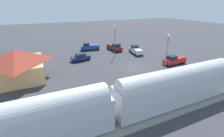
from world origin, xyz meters
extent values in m
plane|color=#38383D|center=(0.00, 0.00, 0.00)|extent=(200.00, 200.00, 0.00)
cube|color=gray|center=(-14.00, 0.00, 0.09)|extent=(4.80, 70.00, 0.18)
cube|color=#59544C|center=(-14.72, 0.00, 0.24)|extent=(0.10, 70.00, 0.12)
cube|color=#59544C|center=(-13.28, 0.00, 0.24)|extent=(0.10, 70.00, 0.12)
cube|color=#A8A399|center=(-10.00, 0.00, 0.15)|extent=(3.20, 46.00, 0.30)
cube|color=silver|center=(-14.00, 2.41, 2.15)|extent=(2.90, 18.00, 3.70)
cube|color=gold|center=(-12.54, 2.41, 1.85)|extent=(0.04, 16.56, 0.36)
cylinder|color=silver|center=(-14.00, 2.41, 3.90)|extent=(2.75, 17.28, 2.76)
cube|color=silver|center=(-14.00, 21.20, 2.15)|extent=(2.90, 18.00, 3.70)
cube|color=gold|center=(-12.54, 21.20, 1.85)|extent=(0.04, 16.56, 0.36)
cylinder|color=silver|center=(-14.00, 21.20, 3.90)|extent=(2.75, 17.28, 2.76)
cube|color=tan|center=(4.00, 22.00, 1.61)|extent=(9.54, 8.22, 3.22)
pyramid|color=maroon|center=(4.00, 22.00, 4.31)|extent=(10.34, 9.02, 2.18)
cube|color=#4C3323|center=(4.00, 17.86, 1.05)|extent=(1.10, 0.08, 2.10)
cylinder|color=#23284C|center=(-9.72, 0.23, 0.72)|extent=(0.22, 0.22, 0.85)
cylinder|color=#CC3F33|center=(-9.72, 0.23, 1.46)|extent=(0.36, 0.36, 0.62)
sphere|color=tan|center=(-9.72, 0.23, 1.89)|extent=(0.24, 0.24, 0.24)
cylinder|color=brown|center=(-9.64, -8.02, 0.72)|extent=(0.22, 0.22, 0.85)
cylinder|color=green|center=(-9.64, -8.02, 1.46)|extent=(0.36, 0.36, 0.62)
sphere|color=tan|center=(-9.64, -8.02, 1.89)|extent=(0.24, 0.24, 0.24)
cube|color=#283D9E|center=(17.56, 4.37, 0.84)|extent=(2.99, 5.68, 0.92)
cube|color=#19232D|center=(17.76, 5.37, 1.72)|extent=(2.03, 2.03, 0.84)
cylinder|color=black|center=(17.14, 6.64, 0.38)|extent=(0.22, 0.76, 0.76)
cylinder|color=black|center=(18.82, 6.30, 0.38)|extent=(0.22, 0.76, 0.76)
cylinder|color=black|center=(16.29, 2.43, 0.38)|extent=(0.22, 0.76, 0.76)
cylinder|color=black|center=(17.97, 2.09, 0.38)|extent=(0.22, 0.76, 0.76)
cube|color=#283D9E|center=(17.37, 3.44, 1.40)|extent=(2.41, 3.28, 0.20)
cube|color=silver|center=(8.50, -5.81, 0.84)|extent=(5.65, 2.83, 0.92)
cube|color=#19232D|center=(9.51, -5.98, 1.72)|extent=(1.99, 1.99, 0.84)
cylinder|color=black|center=(10.76, -5.31, 0.38)|extent=(0.22, 0.76, 0.76)
cylinder|color=black|center=(10.47, -7.01, 0.38)|extent=(0.22, 0.76, 0.76)
cylinder|color=black|center=(6.52, -4.60, 0.38)|extent=(0.22, 0.76, 0.76)
cylinder|color=black|center=(6.23, -6.30, 0.38)|extent=(0.22, 0.76, 0.76)
cube|color=silver|center=(7.56, -5.65, 1.40)|extent=(3.24, 2.33, 0.20)
cube|color=red|center=(-2.18, -9.18, 0.84)|extent=(2.30, 5.51, 0.92)
cube|color=#19232D|center=(-2.24, -8.16, 1.72)|extent=(1.83, 1.84, 0.84)
cylinder|color=black|center=(-3.17, -7.09, 0.38)|extent=(0.22, 0.76, 0.76)
cylinder|color=black|center=(-1.46, -6.98, 0.38)|extent=(0.22, 0.76, 0.76)
cylinder|color=black|center=(-2.90, -11.38, 0.38)|extent=(0.22, 0.76, 0.76)
cylinder|color=black|center=(-1.18, -11.27, 0.38)|extent=(0.22, 0.76, 0.76)
cube|color=red|center=(-2.12, -10.12, 1.40)|extent=(2.05, 3.08, 0.20)
cube|color=maroon|center=(14.08, -1.98, 0.84)|extent=(5.62, 2.69, 0.92)
cube|color=#19232D|center=(13.07, -2.12, 1.72)|extent=(1.95, 1.95, 0.84)
cylinder|color=black|center=(12.07, -3.13, 0.38)|extent=(0.22, 0.76, 0.76)
cylinder|color=black|center=(11.83, -1.43, 0.38)|extent=(0.22, 0.76, 0.76)
cylinder|color=black|center=(16.33, -2.53, 0.38)|extent=(0.22, 0.76, 0.76)
cylinder|color=black|center=(16.09, -0.83, 0.38)|extent=(0.22, 0.76, 0.76)
cube|color=maroon|center=(15.02, -1.85, 1.40)|extent=(3.20, 2.26, 0.20)
cube|color=navy|center=(9.17, 9.40, 0.72)|extent=(2.42, 4.71, 0.76)
cube|color=#19232D|center=(9.17, 9.40, 1.42)|extent=(1.89, 2.36, 0.64)
cylinder|color=black|center=(8.15, 10.98, 0.34)|extent=(0.22, 0.68, 0.68)
cylinder|color=black|center=(9.73, 11.19, 0.34)|extent=(0.22, 0.68, 0.68)
cylinder|color=black|center=(8.60, 7.61, 0.34)|extent=(0.22, 0.68, 0.68)
cylinder|color=black|center=(10.19, 7.82, 0.34)|extent=(0.22, 0.68, 0.68)
cylinder|color=#515156|center=(-7.20, -1.61, 3.85)|extent=(0.16, 0.16, 7.71)
sphere|color=#EAE5C6|center=(-7.20, -1.61, 7.89)|extent=(0.44, 0.44, 0.44)
cylinder|color=#515156|center=(9.26, 0.24, 3.72)|extent=(0.16, 0.16, 7.44)
sphere|color=#EAE5C6|center=(9.26, 0.24, 7.62)|extent=(0.44, 0.44, 0.44)
camera|label=1|loc=(-27.57, 18.18, 12.73)|focal=26.04mm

